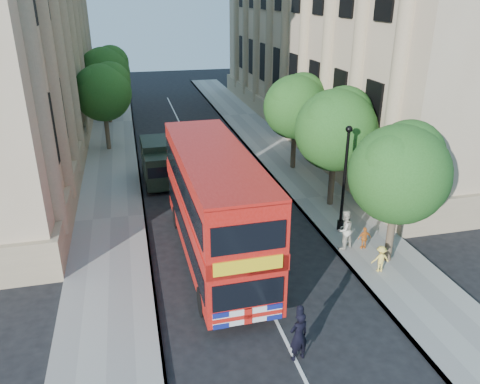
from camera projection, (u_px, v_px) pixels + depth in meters
ground at (279, 328)px, 16.10m from camera, size 120.00×120.00×0.00m
pavement_right at (322, 197)px, 26.28m from camera, size 3.50×80.00×0.12m
pavement_left at (111, 219)px, 23.78m from camera, size 3.50×80.00×0.12m
building_right at (355, 16)px, 37.06m from camera, size 12.00×38.00×18.00m
tree_right_near at (400, 169)px, 18.43m from camera, size 4.00×4.00×6.08m
tree_right_mid at (337, 126)px, 23.72m from camera, size 4.20×4.20×6.37m
tree_right_far at (296, 103)px, 29.14m from camera, size 4.00×4.00×6.15m
tree_left_far at (103, 89)px, 32.79m from camera, size 4.00×4.00×6.30m
tree_left_back at (105, 69)px, 39.85m from camera, size 4.20×4.20×6.65m
lamp_post at (344, 184)px, 21.58m from camera, size 0.32×0.32×5.16m
double_decker_bus at (215, 204)px, 19.28m from camera, size 2.93×10.35×4.76m
box_van at (159, 164)px, 28.04m from camera, size 1.89×4.42×2.50m
police_constable at (299, 336)px, 14.40m from camera, size 0.72×0.55×1.76m
woman_pedestrian at (344, 230)px, 20.59m from camera, size 1.09×0.98×1.82m
child_a at (364, 238)px, 20.69m from camera, size 0.62×0.27×1.04m
child_b at (381, 259)px, 18.98m from camera, size 0.77×0.48×1.14m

